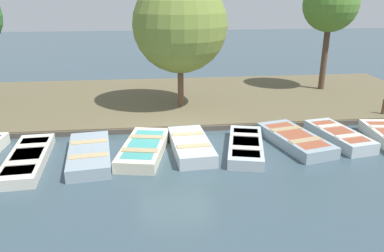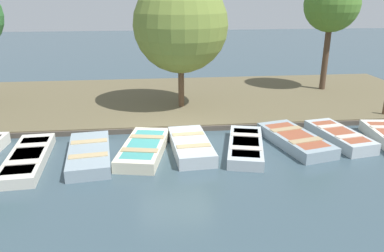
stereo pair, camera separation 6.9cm
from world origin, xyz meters
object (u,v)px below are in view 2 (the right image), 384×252
(rowboat_5, at_px, (246,146))
(rowboat_4, at_px, (191,145))
(rowboat_3, at_px, (144,148))
(rowboat_7, at_px, (339,136))
(rowboat_6, at_px, (295,140))
(rowboat_1, at_px, (28,158))
(park_tree_center, at_px, (332,5))
(mooring_post_far, at_px, (384,109))
(park_tree_left, at_px, (181,25))
(rowboat_2, at_px, (89,154))

(rowboat_5, bearing_deg, rowboat_4, -81.71)
(rowboat_3, relative_size, rowboat_7, 1.11)
(rowboat_6, bearing_deg, rowboat_5, -92.71)
(rowboat_1, bearing_deg, rowboat_3, 91.44)
(rowboat_3, xyz_separation_m, park_tree_center, (-6.59, 8.74, 4.03))
(rowboat_4, distance_m, mooring_post_far, 8.26)
(mooring_post_far, bearing_deg, rowboat_7, -54.15)
(rowboat_3, height_order, rowboat_7, rowboat_7)
(rowboat_5, xyz_separation_m, park_tree_left, (-4.50, -1.66, 3.35))
(park_tree_left, bearing_deg, rowboat_1, -46.35)
(rowboat_4, relative_size, rowboat_5, 0.89)
(rowboat_5, distance_m, rowboat_6, 1.78)
(park_tree_left, bearing_deg, rowboat_5, 20.30)
(rowboat_4, height_order, mooring_post_far, mooring_post_far)
(park_tree_left, bearing_deg, mooring_post_far, 75.81)
(rowboat_5, distance_m, mooring_post_far, 6.69)
(rowboat_3, distance_m, rowboat_6, 4.94)
(rowboat_2, xyz_separation_m, rowboat_5, (-0.11, 4.81, -0.02))
(rowboat_1, xyz_separation_m, rowboat_6, (-0.51, 8.32, 0.03))
(mooring_post_far, height_order, park_tree_left, park_tree_left)
(rowboat_6, height_order, rowboat_7, rowboat_7)
(rowboat_1, distance_m, rowboat_2, 1.76)
(rowboat_5, bearing_deg, rowboat_3, -78.48)
(park_tree_center, bearing_deg, rowboat_5, -39.51)
(rowboat_3, bearing_deg, park_tree_center, 138.48)
(rowboat_4, bearing_deg, park_tree_center, 128.17)
(park_tree_left, bearing_deg, rowboat_2, -34.32)
(rowboat_2, bearing_deg, park_tree_left, 138.69)
(rowboat_3, xyz_separation_m, rowboat_7, (-0.30, 6.50, 0.02))
(rowboat_3, height_order, rowboat_4, rowboat_4)
(mooring_post_far, bearing_deg, rowboat_6, -63.83)
(rowboat_5, relative_size, mooring_post_far, 3.63)
(park_tree_left, bearing_deg, rowboat_4, -0.78)
(park_tree_center, bearing_deg, rowboat_3, -52.98)
(mooring_post_far, bearing_deg, rowboat_1, -78.07)
(rowboat_4, distance_m, park_tree_center, 10.58)
(rowboat_7, relative_size, mooring_post_far, 3.25)
(rowboat_2, bearing_deg, park_tree_center, 116.44)
(rowboat_4, bearing_deg, rowboat_5, 80.44)
(rowboat_2, distance_m, rowboat_3, 1.64)
(rowboat_7, distance_m, mooring_post_far, 3.56)
(rowboat_4, height_order, rowboat_5, rowboat_4)
(rowboat_3, bearing_deg, mooring_post_far, 115.69)
(rowboat_2, height_order, rowboat_4, rowboat_4)
(rowboat_2, bearing_deg, mooring_post_far, 96.44)
(park_tree_left, relative_size, park_tree_center, 0.98)
(rowboat_2, height_order, rowboat_6, rowboat_2)
(mooring_post_far, xyz_separation_m, park_tree_center, (-4.21, -0.64, 3.78))
(rowboat_4, xyz_separation_m, mooring_post_far, (-2.34, 7.91, 0.23))
(park_tree_left, bearing_deg, park_tree_center, 107.16)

